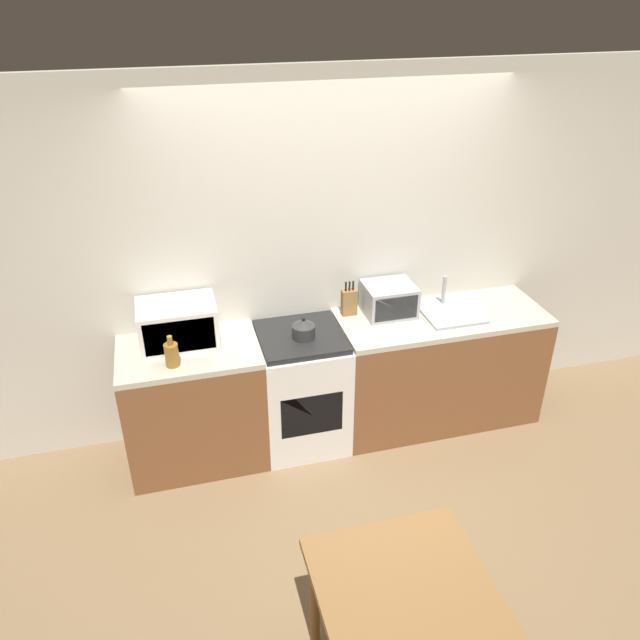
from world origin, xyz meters
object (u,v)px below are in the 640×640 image
stove_range (302,388)px  dining_table (405,604)px  microwave (178,324)px  bottle (172,354)px  kettle (304,329)px  toaster_oven (389,299)px

stove_range → dining_table: stove_range is taller
microwave → bottle: 0.29m
stove_range → kettle: size_ratio=5.64×
kettle → toaster_oven: 0.70m
bottle → toaster_oven: 1.59m
microwave → toaster_oven: (1.50, 0.03, -0.03)m
kettle → dining_table: (-0.01, -1.91, -0.34)m
microwave → kettle: bearing=-10.5°
stove_range → dining_table: size_ratio=1.15×
dining_table → kettle: bearing=89.8°
stove_range → microwave: 1.01m
stove_range → toaster_oven: 0.90m
toaster_oven → microwave: bearing=-179.0°
kettle → bottle: bearing=-172.1°
bottle → toaster_oven: size_ratio=0.59×
dining_table → microwave: bearing=111.5°
kettle → toaster_oven: size_ratio=0.44×
stove_range → bottle: (-0.87, -0.17, 0.53)m
dining_table → toaster_oven: bearing=71.9°
stove_range → bottle: size_ratio=4.23×
kettle → microwave: bearing=169.5°
kettle → microwave: 0.84m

